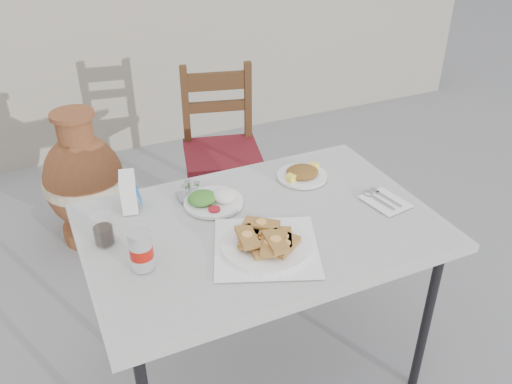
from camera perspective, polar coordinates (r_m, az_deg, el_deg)
name	(u,v)px	position (r m, az deg, el deg)	size (l,w,h in m)	color
cafe_table	(261,235)	(1.94, 0.51, -4.52)	(1.23, 0.83, 0.75)	black
pide_plate	(266,240)	(1.77, 1.08, -5.06)	(0.44, 0.44, 0.07)	white
salad_rice_plate	(213,199)	(2.01, -4.57, -0.74)	(0.22, 0.22, 0.06)	white
salad_chopped_plate	(302,173)	(2.18, 4.89, 1.96)	(0.20, 0.20, 0.04)	white
soda_can	(141,250)	(1.71, -11.99, -6.00)	(0.07, 0.07, 0.13)	white
cola_glass	(103,231)	(1.86, -15.78, -4.01)	(0.07, 0.07, 0.10)	white
napkin_holder	(129,192)	(2.01, -13.27, 0.02)	(0.09, 0.12, 0.13)	white
condiment_caddy	(190,192)	(2.06, -6.96, 0.02)	(0.10, 0.08, 0.07)	#B6B6BD
cutlery_napkin	(382,200)	(2.08, 13.16, -0.80)	(0.15, 0.19, 0.01)	white
chair	(221,150)	(3.01, -3.67, 4.49)	(0.49, 0.49, 0.92)	#3A2210
terracotta_urn	(85,182)	(3.07, -17.60, 0.99)	(0.44, 0.44, 0.76)	brown
back_wall	(105,67)	(4.05, -15.60, 12.56)	(6.00, 0.25, 1.20)	gray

